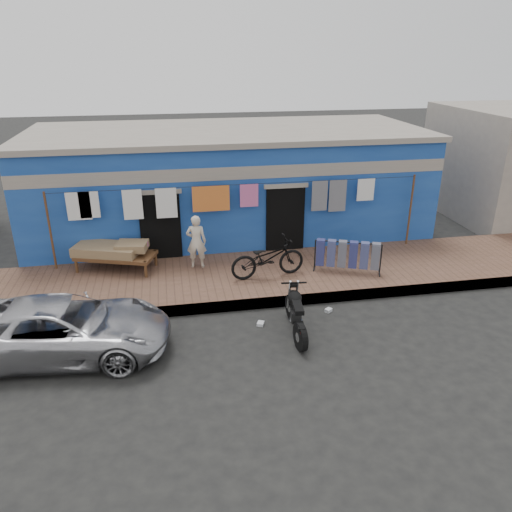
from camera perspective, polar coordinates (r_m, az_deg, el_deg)
The scene contains 14 objects.
ground at distance 10.53m, azimuth 2.00°, elevation -9.95°, with size 80.00×80.00×0.00m, color black.
sidewalk at distance 13.05m, azimuth -0.80°, elevation -2.49°, with size 28.00×3.00×0.25m, color brown.
curb at distance 11.78m, azimuth 0.40°, elevation -5.44°, with size 28.00×0.10×0.25m, color gray.
building at distance 16.25m, azimuth -3.22°, elevation 8.44°, with size 12.20×5.20×3.36m.
clothesline at distance 13.53m, azimuth -4.06°, elevation 6.10°, with size 10.06×0.06×2.10m.
car at distance 10.59m, azimuth -21.24°, elevation -7.65°, with size 1.94×4.26×1.20m, color #B8B8BD.
seated_person at distance 13.20m, azimuth -6.84°, elevation 1.65°, with size 0.52×0.35×1.45m, color beige.
bicycle at distance 12.59m, azimuth 1.35°, elevation 0.25°, with size 0.68×1.92×1.24m, color black.
motorcycle at distance 10.64m, azimuth 4.62°, elevation -6.47°, with size 0.72×1.62×1.01m, color black, non-canonical shape.
charpoy at distance 13.63m, azimuth -15.71°, elevation -0.03°, with size 2.34×1.65×0.72m, color brown, non-canonical shape.
jeans_rack at distance 13.19m, azimuth 10.42°, elevation 0.02°, with size 1.79×0.99×0.86m, color black, non-canonical shape.
litter_a at distance 11.36m, azimuth 4.34°, elevation -7.14°, with size 0.18×0.14×0.08m, color silver.
litter_b at distance 11.78m, azimuth 8.27°, elevation -6.15°, with size 0.16×0.12×0.08m, color silver.
litter_c at distance 11.14m, azimuth 0.53°, elevation -7.74°, with size 0.17×0.14×0.07m, color silver.
Camera 1 is at (-1.96, -8.65, 5.68)m, focal length 35.00 mm.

